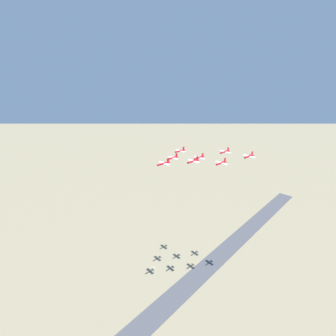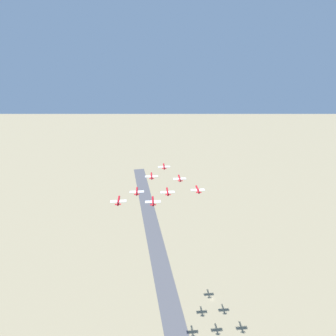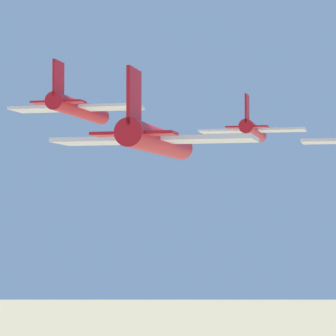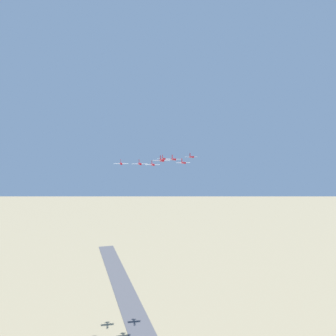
{
  "view_description": "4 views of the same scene",
  "coord_description": "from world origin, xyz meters",
  "px_view_note": "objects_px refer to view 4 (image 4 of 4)",
  "views": [
    {
      "loc": [
        90.29,
        -194.43,
        186.88
      ],
      "look_at": [
        30.91,
        -38.81,
        125.42
      ],
      "focal_mm": 28.0,
      "sensor_mm": 36.0,
      "label": 1
    },
    {
      "loc": [
        129.09,
        126.8,
        212.49
      ],
      "look_at": [
        27.49,
        -33.9,
        129.01
      ],
      "focal_mm": 28.0,
      "sensor_mm": 36.0,
      "label": 2
    },
    {
      "loc": [
        53.25,
        29.45,
        121.81
      ],
      "look_at": [
        35.11,
        -42.8,
        125.09
      ],
      "focal_mm": 85.0,
      "sensor_mm": 36.0,
      "label": 3
    },
    {
      "loc": [
        -83.52,
        -185.57,
        132.59
      ],
      "look_at": [
        30.5,
        -41.85,
        124.19
      ],
      "focal_mm": 35.0,
      "sensor_mm": 36.0,
      "label": 4
    }
  ],
  "objects_px": {
    "jet_0": "(162,160)",
    "jet_6": "(191,157)",
    "jet_2": "(140,164)",
    "jet_7": "(163,159)",
    "jet_5": "(121,164)",
    "jet_3": "(183,163)",
    "jet_4": "(153,165)",
    "jet_1": "(173,159)"
  },
  "relations": [
    {
      "from": "jet_2",
      "to": "jet_5",
      "type": "xyz_separation_m",
      "value": [
        -1.03,
        20.71,
        -0.39
      ]
    },
    {
      "from": "jet_2",
      "to": "jet_0",
      "type": "bearing_deg",
      "value": 120.47
    },
    {
      "from": "jet_6",
      "to": "jet_7",
      "type": "relative_size",
      "value": 1.0
    },
    {
      "from": "jet_6",
      "to": "jet_5",
      "type": "bearing_deg",
      "value": 18.78
    },
    {
      "from": "jet_5",
      "to": "jet_0",
      "type": "bearing_deg",
      "value": 120.47
    },
    {
      "from": "jet_3",
      "to": "jet_7",
      "type": "distance_m",
      "value": 20.87
    },
    {
      "from": "jet_4",
      "to": "jet_7",
      "type": "distance_m",
      "value": 21.04
    },
    {
      "from": "jet_3",
      "to": "jet_5",
      "type": "bearing_deg",
      "value": -0.0
    },
    {
      "from": "jet_0",
      "to": "jet_7",
      "type": "xyz_separation_m",
      "value": [
        34.18,
        42.63,
        -0.04
      ]
    },
    {
      "from": "jet_1",
      "to": "jet_3",
      "type": "bearing_deg",
      "value": -120.47
    },
    {
      "from": "jet_1",
      "to": "jet_7",
      "type": "height_order",
      "value": "jet_1"
    },
    {
      "from": "jet_2",
      "to": "jet_7",
      "type": "relative_size",
      "value": 1.0
    },
    {
      "from": "jet_4",
      "to": "jet_2",
      "type": "bearing_deg",
      "value": 59.53
    },
    {
      "from": "jet_0",
      "to": "jet_3",
      "type": "distance_m",
      "value": 41.54
    },
    {
      "from": "jet_4",
      "to": "jet_6",
      "type": "relative_size",
      "value": 1.0
    },
    {
      "from": "jet_0",
      "to": "jet_4",
      "type": "xyz_separation_m",
      "value": [
        16.58,
        31.67,
        -3.63
      ]
    },
    {
      "from": "jet_2",
      "to": "jet_6",
      "type": "xyz_separation_m",
      "value": [
        53.84,
        12.17,
        3.76
      ]
    },
    {
      "from": "jet_1",
      "to": "jet_3",
      "type": "height_order",
      "value": "jet_1"
    },
    {
      "from": "jet_0",
      "to": "jet_2",
      "type": "distance_m",
      "value": 20.88
    },
    {
      "from": "jet_2",
      "to": "jet_7",
      "type": "distance_m",
      "value": 41.54
    },
    {
      "from": "jet_7",
      "to": "jet_4",
      "type": "bearing_deg",
      "value": 59.53
    },
    {
      "from": "jet_4",
      "to": "jet_5",
      "type": "xyz_separation_m",
      "value": [
        -18.63,
        9.75,
        0.78
      ]
    },
    {
      "from": "jet_2",
      "to": "jet_6",
      "type": "relative_size",
      "value": 1.0
    },
    {
      "from": "jet_2",
      "to": "jet_3",
      "type": "height_order",
      "value": "jet_3"
    },
    {
      "from": "jet_1",
      "to": "jet_5",
      "type": "bearing_deg",
      "value": -29.54
    },
    {
      "from": "jet_2",
      "to": "jet_5",
      "type": "distance_m",
      "value": 20.74
    },
    {
      "from": "jet_0",
      "to": "jet_3",
      "type": "height_order",
      "value": "jet_0"
    },
    {
      "from": "jet_6",
      "to": "jet_3",
      "type": "bearing_deg",
      "value": 59.53
    },
    {
      "from": "jet_6",
      "to": "jet_0",
      "type": "bearing_deg",
      "value": 59.53
    },
    {
      "from": "jet_3",
      "to": "jet_5",
      "type": "distance_m",
      "value": 42.06
    },
    {
      "from": "jet_7",
      "to": "jet_2",
      "type": "bearing_deg",
      "value": 59.53
    },
    {
      "from": "jet_0",
      "to": "jet_5",
      "type": "distance_m",
      "value": 41.57
    },
    {
      "from": "jet_5",
      "to": "jet_7",
      "type": "height_order",
      "value": "jet_7"
    },
    {
      "from": "jet_2",
      "to": "jet_3",
      "type": "bearing_deg",
      "value": -150.46
    },
    {
      "from": "jet_6",
      "to": "jet_1",
      "type": "bearing_deg",
      "value": 59.53
    },
    {
      "from": "jet_1",
      "to": "jet_7",
      "type": "xyz_separation_m",
      "value": [
        16.58,
        31.67,
        -0.32
      ]
    },
    {
      "from": "jet_3",
      "to": "jet_2",
      "type": "bearing_deg",
      "value": 29.54
    },
    {
      "from": "jet_3",
      "to": "jet_4",
      "type": "relative_size",
      "value": 1.0
    },
    {
      "from": "jet_1",
      "to": "jet_6",
      "type": "xyz_separation_m",
      "value": [
        35.21,
        21.92,
        1.03
      ]
    },
    {
      "from": "jet_0",
      "to": "jet_5",
      "type": "relative_size",
      "value": 1.0
    },
    {
      "from": "jet_2",
      "to": "jet_3",
      "type": "relative_size",
      "value": 1.0
    },
    {
      "from": "jet_0",
      "to": "jet_6",
      "type": "xyz_separation_m",
      "value": [
        52.81,
        32.88,
        1.3
      ]
    }
  ]
}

